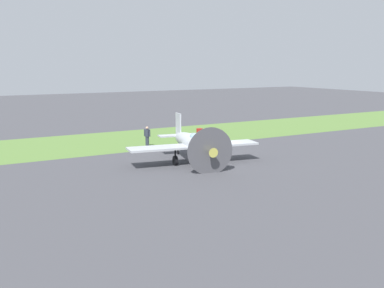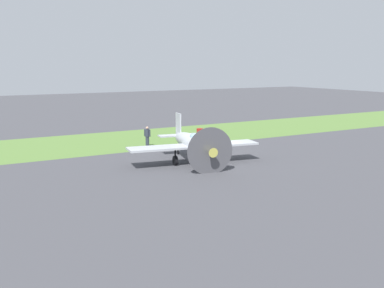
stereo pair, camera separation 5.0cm
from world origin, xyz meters
TOP-DOWN VIEW (x-y plane):
  - ground_plane at (0.00, 0.00)m, footprint 160.00×160.00m
  - grass_verge at (0.00, -11.31)m, footprint 120.00×11.00m
  - airplane_lead at (1.71, 0.11)m, footprint 9.47×7.54m
  - ground_crew_chief at (1.94, -7.17)m, footprint 0.38×0.56m
  - fuel_drum at (-4.29, -9.02)m, footprint 0.60×0.60m

SIDE VIEW (x-z plane):
  - ground_plane at x=0.00m, z-range 0.00..0.00m
  - grass_verge at x=0.00m, z-range 0.00..0.01m
  - fuel_drum at x=-4.29m, z-range 0.00..0.90m
  - ground_crew_chief at x=1.94m, z-range 0.05..1.78m
  - airplane_lead at x=1.71m, z-range -0.27..3.08m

